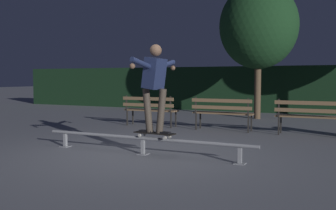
{
  "coord_description": "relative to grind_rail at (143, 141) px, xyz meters",
  "views": [
    {
      "loc": [
        3.41,
        -6.03,
        1.38
      ],
      "look_at": [
        0.12,
        0.79,
        0.85
      ],
      "focal_mm": 41.26,
      "sensor_mm": 36.0,
      "label": 1
    }
  ],
  "objects": [
    {
      "name": "park_bench_leftmost",
      "position": [
        -1.81,
        3.61,
        0.28
      ],
      "size": [
        1.6,
        0.42,
        0.88
      ],
      "color": "#282623",
      "rests_on": "ground"
    },
    {
      "name": "hedge_backdrop",
      "position": [
        0.0,
        9.98,
        0.68
      ],
      "size": [
        24.0,
        1.2,
        1.86
      ],
      "primitive_type": "cube",
      "color": "black",
      "rests_on": "ground"
    },
    {
      "name": "park_bench_right_center",
      "position": [
        2.49,
        3.61,
        0.28
      ],
      "size": [
        1.6,
        0.42,
        0.88
      ],
      "color": "#282623",
      "rests_on": "ground"
    },
    {
      "name": "park_bench_left_center",
      "position": [
        0.34,
        3.61,
        0.28
      ],
      "size": [
        1.6,
        0.42,
        0.88
      ],
      "color": "#282623",
      "rests_on": "ground"
    },
    {
      "name": "ground_plane",
      "position": [
        0.0,
        0.01,
        -0.25
      ],
      "size": [
        90.0,
        90.0,
        0.0
      ],
      "primitive_type": "plane",
      "color": "slate"
    },
    {
      "name": "skateboarder",
      "position": [
        0.24,
        -0.0,
        1.08
      ],
      "size": [
        0.63,
        1.41,
        1.56
      ],
      "color": "black",
      "rests_on": "skateboard"
    },
    {
      "name": "grind_rail",
      "position": [
        0.0,
        0.0,
        0.0
      ],
      "size": [
        4.21,
        0.18,
        0.32
      ],
      "color": "gray",
      "rests_on": "ground"
    },
    {
      "name": "skateboard",
      "position": [
        0.24,
        0.0,
        0.15
      ],
      "size": [
        0.79,
        0.26,
        0.09
      ],
      "color": "black",
      "rests_on": "grind_rail"
    },
    {
      "name": "tree_behind_benches",
      "position": [
        0.47,
        7.07,
        2.86
      ],
      "size": [
        2.62,
        2.62,
        4.56
      ],
      "color": "brown",
      "rests_on": "ground"
    }
  ]
}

